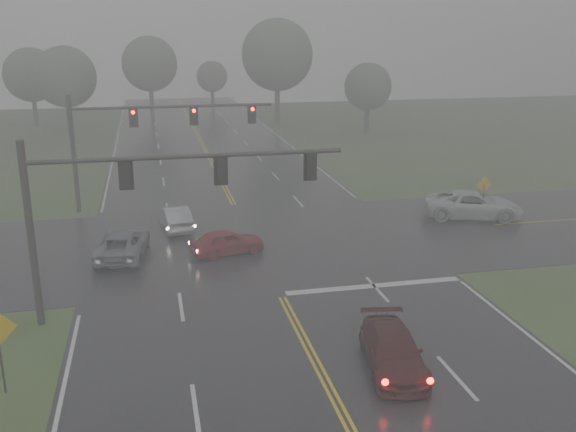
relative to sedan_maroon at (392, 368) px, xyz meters
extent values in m
cube|color=black|center=(-2.56, 12.89, 0.00)|extent=(18.00, 160.00, 0.02)
cube|color=black|center=(-2.56, 14.89, 0.00)|extent=(120.00, 14.00, 0.02)
cube|color=beige|center=(1.94, 7.29, 0.00)|extent=(8.50, 0.50, 0.01)
imported|color=#3D0B0B|center=(0.00, 0.00, 0.00)|extent=(2.62, 4.91, 1.35)
imported|color=maroon|center=(-4.24, 13.23, 0.00)|extent=(4.21, 2.40, 1.35)
imported|color=#A6A9AD|center=(-6.70, 18.33, 0.00)|extent=(1.97, 4.44, 1.42)
imported|color=slate|center=(-9.68, 13.93, 0.00)|extent=(3.06, 5.42, 1.43)
imported|color=#B9BBBD|center=(11.89, 16.66, 0.00)|extent=(6.68, 4.58, 1.70)
cylinder|color=black|center=(-12.76, 6.47, 3.81)|extent=(0.30, 0.30, 7.61)
cylinder|color=black|center=(-12.76, 6.47, 6.77)|extent=(0.19, 0.19, 0.85)
cylinder|color=black|center=(-6.44, 6.47, 6.71)|extent=(12.64, 0.19, 0.19)
cube|color=black|center=(-8.97, 6.47, 6.08)|extent=(0.36, 0.30, 1.11)
cube|color=black|center=(-8.97, 6.64, 6.08)|extent=(0.58, 0.03, 1.32)
cube|color=black|center=(-5.18, 6.47, 6.08)|extent=(0.36, 0.30, 1.11)
cube|color=black|center=(-5.18, 6.64, 6.08)|extent=(0.58, 0.03, 1.32)
cube|color=black|center=(-1.39, 6.47, 6.08)|extent=(0.36, 0.30, 1.11)
cube|color=black|center=(-1.39, 6.64, 6.08)|extent=(0.58, 0.03, 1.32)
cylinder|color=black|center=(-12.76, 23.51, 3.82)|extent=(0.30, 0.30, 7.63)
cylinder|color=black|center=(-12.76, 23.51, 6.78)|extent=(0.19, 0.19, 0.85)
cylinder|color=black|center=(-6.28, 23.51, 6.73)|extent=(12.96, 0.19, 0.19)
cube|color=black|center=(-8.88, 23.51, 6.09)|extent=(0.36, 0.30, 1.11)
cube|color=black|center=(-8.88, 23.68, 6.09)|extent=(0.58, 0.03, 1.32)
cylinder|color=#FF0C05|center=(-8.88, 23.34, 6.44)|extent=(0.23, 0.06, 0.23)
cube|color=black|center=(-4.99, 23.51, 6.09)|extent=(0.36, 0.30, 1.11)
cube|color=black|center=(-4.99, 23.68, 6.09)|extent=(0.58, 0.03, 1.32)
cylinder|color=#FF0C05|center=(-4.99, 23.34, 6.44)|extent=(0.23, 0.06, 0.23)
cube|color=black|center=(-1.10, 23.51, 6.09)|extent=(0.36, 0.30, 1.11)
cube|color=black|center=(-1.10, 23.68, 6.09)|extent=(0.58, 0.03, 1.32)
cylinder|color=#FF0C05|center=(-1.10, 23.34, 6.44)|extent=(0.23, 0.06, 0.23)
cylinder|color=black|center=(-13.16, 1.24, 1.17)|extent=(0.08, 0.08, 2.35)
cylinder|color=black|center=(12.40, 16.40, 1.10)|extent=(0.07, 0.07, 2.20)
cube|color=#C9A00B|center=(12.40, 16.43, 2.20)|extent=(1.14, 0.30, 1.16)
cylinder|color=#2E261E|center=(-16.49, 55.92, 1.88)|extent=(0.58, 0.58, 3.76)
sphere|color=#384930|center=(-16.49, 55.92, 6.48)|extent=(6.69, 6.69, 6.69)
cylinder|color=#2E261E|center=(7.95, 59.77, 2.45)|extent=(0.62, 0.62, 4.91)
sphere|color=#384930|center=(7.95, 59.77, 8.45)|extent=(8.73, 8.73, 8.73)
cylinder|color=#2E261E|center=(-7.26, 69.61, 2.04)|extent=(0.57, 0.57, 4.09)
sphere|color=#384930|center=(-7.26, 69.61, 7.04)|extent=(7.26, 7.26, 7.26)
cylinder|color=#2E261E|center=(16.71, 51.12, 1.51)|extent=(0.54, 0.54, 3.03)
sphere|color=#384930|center=(16.71, 51.12, 5.21)|extent=(5.38, 5.38, 5.38)
cylinder|color=#2E261E|center=(-21.23, 63.65, 1.81)|extent=(0.53, 0.53, 3.62)
sphere|color=#384930|center=(-21.23, 63.65, 6.23)|extent=(6.43, 6.43, 6.43)
cylinder|color=#2E261E|center=(1.95, 80.00, 1.31)|extent=(0.52, 0.52, 2.63)
sphere|color=#384930|center=(1.95, 80.00, 4.53)|extent=(4.67, 4.67, 4.67)
camera|label=1|loc=(-8.00, -19.13, 11.70)|focal=40.00mm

